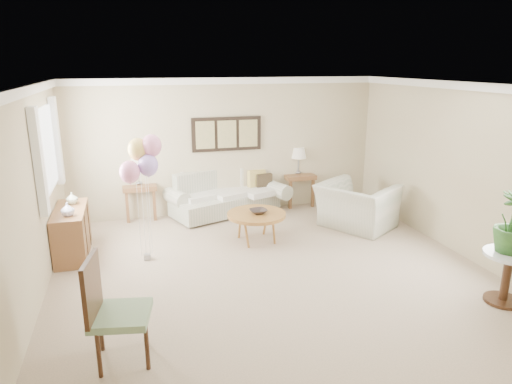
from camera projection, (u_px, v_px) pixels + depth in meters
ground_plane at (274, 275)px, 6.40m from camera, size 6.00×6.00×0.00m
room_shell at (265, 160)px, 6.01m from camera, size 6.04×6.04×2.60m
wall_art_triptych at (227, 134)px, 8.72m from camera, size 1.35×0.06×0.65m
sofa at (225, 196)px, 8.98m from camera, size 2.57×1.53×0.85m
end_table_left at (140, 190)px, 8.60m from camera, size 0.61×0.56×0.67m
end_table_right at (298, 179)px, 9.41m from camera, size 0.61×0.55×0.67m
lamp_left at (138, 162)px, 8.45m from camera, size 0.31×0.31×0.55m
lamp_right at (299, 154)px, 9.27m from camera, size 0.31×0.31×0.54m
coffee_table at (256, 215)px, 7.49m from camera, size 0.97×0.97×0.49m
decor_bowl at (258, 211)px, 7.45m from camera, size 0.32×0.32×0.07m
armchair at (357, 206)px, 8.15m from camera, size 1.56×1.61×0.80m
side_table at (508, 265)px, 5.54m from camera, size 0.61×0.61×0.66m
potted_plant at (512, 223)px, 5.43m from camera, size 0.54×0.54×0.74m
accent_chair at (111, 308)px, 4.40m from camera, size 0.64×0.64×1.12m
credenza at (72, 232)px, 6.96m from camera, size 0.46×1.20×0.74m
vase_white at (68, 209)px, 6.54m from camera, size 0.25×0.25×0.20m
vase_sage at (72, 198)px, 7.10m from camera, size 0.21×0.21×0.18m
balloon_cluster at (142, 159)px, 6.47m from camera, size 0.61×0.44×1.89m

